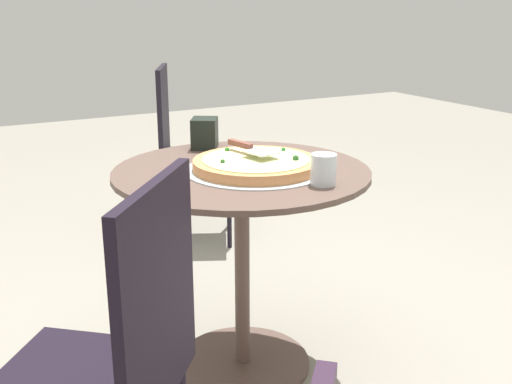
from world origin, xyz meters
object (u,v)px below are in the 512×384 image
patio_chair_far (114,356)px  pizza_server (250,148)px  patio_table (242,226)px  patio_chair_near (183,142)px  pizza_on_tray (256,165)px  drinking_cup (323,170)px  napkin_dispenser (205,133)px

patio_chair_far → pizza_server: bearing=42.0°
patio_table → patio_chair_near: size_ratio=0.90×
pizza_on_tray → patio_chair_near: size_ratio=0.50×
pizza_on_tray → drinking_cup: 0.25m
patio_chair_near → patio_chair_far: bearing=-116.6°
pizza_on_tray → pizza_server: (0.01, 0.05, 0.04)m
patio_table → patio_chair_far: 0.81m
pizza_server → patio_chair_far: bearing=-138.0°
patio_chair_near → pizza_server: bearing=-102.2°
pizza_on_tray → napkin_dispenser: 0.37m
drinking_cup → patio_chair_near: patio_chair_near is taller
pizza_server → patio_chair_far: (-0.63, -0.57, -0.26)m
drinking_cup → patio_chair_near: bearing=83.4°
patio_table → patio_chair_near: patio_chair_near is taller
napkin_dispenser → patio_chair_far: patio_chair_far is taller
pizza_server → patio_table: bearing=-155.6°
patio_chair_far → napkin_dispenser: bearing=55.1°
pizza_server → napkin_dispenser: (-0.02, 0.31, -0.01)m
pizza_on_tray → napkin_dispenser: bearing=92.1°
drinking_cup → napkin_dispenser: 0.61m
drinking_cup → patio_chair_far: size_ratio=0.10×
drinking_cup → napkin_dispenser: size_ratio=0.84×
pizza_server → patio_chair_near: size_ratio=0.24×
pizza_server → patio_chair_near: patio_chair_near is taller
patio_table → pizza_on_tray: pizza_on_tray is taller
patio_table → patio_chair_far: patio_chair_far is taller
drinking_cup → patio_chair_near: (0.18, 1.51, -0.23)m
pizza_on_tray → pizza_server: size_ratio=2.11×
patio_table → patio_chair_far: bearing=-137.1°
pizza_on_tray → patio_chair_near: bearing=78.0°
patio_table → drinking_cup: size_ratio=8.98×
pizza_server → napkin_dispenser: napkin_dispenser is taller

